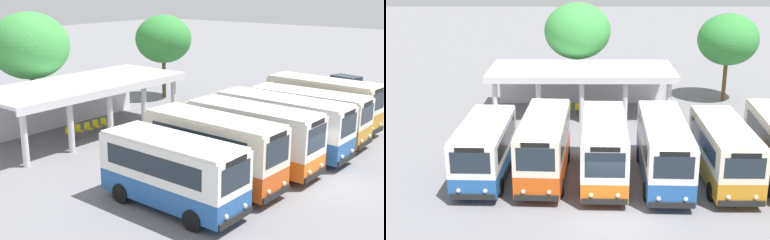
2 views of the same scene
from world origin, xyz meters
TOP-DOWN VIEW (x-y plane):
  - ground_plane at (0.00, 0.00)m, footprint 180.00×180.00m
  - city_bus_nearest_orange at (-6.49, 4.13)m, footprint 2.58×6.78m
  - city_bus_second_in_row at (-3.37, 4.23)m, footprint 2.59×7.22m
  - city_bus_middle_cream at (-0.25, 3.95)m, footprint 2.52×7.29m
  - city_bus_fourth_amber at (2.86, 3.95)m, footprint 2.57×8.00m
  - city_bus_fifth_blue at (5.98, 3.83)m, footprint 2.44×7.35m
  - terminal_canopy at (-1.39, 16.42)m, footprint 13.38×5.81m
  - waiting_chair_end_by_column at (-3.07, 15.39)m, footprint 0.44×0.44m
  - waiting_chair_second_from_end at (-2.36, 15.38)m, footprint 0.44×0.44m
  - waiting_chair_middle_seat at (-1.66, 15.31)m, footprint 0.44×0.44m
  - waiting_chair_fourth_seat at (-0.96, 15.31)m, footprint 0.44×0.44m
  - waiting_chair_fifth_seat at (-0.26, 15.33)m, footprint 0.44×0.44m
  - roadside_tree_behind_canopy at (-1.74, 20.83)m, footprint 5.36×5.36m
  - roadside_tree_east_of_canopy at (9.98, 19.07)m, footprint 4.70×4.70m

SIDE VIEW (x-z plane):
  - ground_plane at x=0.00m, z-range 0.00..0.00m
  - waiting_chair_end_by_column at x=-3.07m, z-range 0.09..0.95m
  - waiting_chair_second_from_end at x=-2.36m, z-range 0.09..0.95m
  - waiting_chair_middle_seat at x=-1.66m, z-range 0.09..0.95m
  - waiting_chair_fourth_seat at x=-0.96m, z-range 0.09..0.95m
  - waiting_chair_fifth_seat at x=-0.26m, z-range 0.09..0.95m
  - city_bus_fifth_blue at x=5.98m, z-range 0.17..3.27m
  - city_bus_nearest_orange at x=-6.49m, z-range 0.17..3.29m
  - city_bus_fourth_amber at x=2.86m, z-range 0.17..3.43m
  - city_bus_middle_cream at x=-0.25m, z-range 0.17..3.51m
  - city_bus_second_in_row at x=-3.37m, z-range 0.17..3.57m
  - terminal_canopy at x=-1.39m, z-range 0.93..4.33m
  - roadside_tree_east_of_canopy at x=9.98m, z-range 1.46..8.41m
  - roadside_tree_behind_canopy at x=-1.74m, z-range 1.52..9.13m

